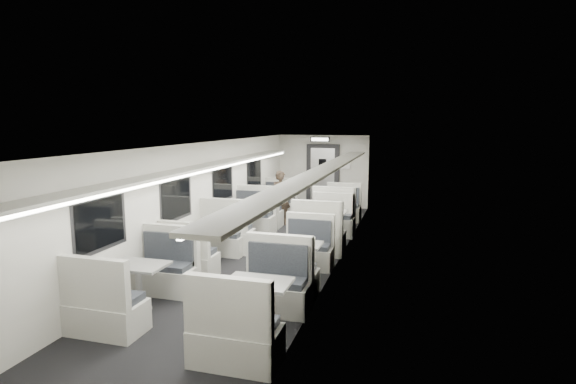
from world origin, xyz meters
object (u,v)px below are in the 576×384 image
Objects in this scene: booth_right_c at (299,261)px; booth_right_d at (258,307)px; booth_left_a at (271,208)px; booth_right_a at (339,213)px; booth_left_b at (241,225)px; booth_left_c at (207,247)px; vestibule_door at (323,176)px; exit_sign at (320,139)px; booth_right_b at (326,227)px; passenger at (281,198)px; booth_left_d at (139,287)px.

booth_right_d is (0.00, -2.19, 0.03)m from booth_right_c.
booth_right_d reaches higher than booth_right_c.
booth_left_a is 2.01m from booth_right_a.
booth_left_b is 1.82m from booth_left_c.
exit_sign is (0.00, -0.49, 1.24)m from vestibule_door.
booth_left_b is 1.06× the size of booth_right_d.
exit_sign is at bearing 96.53° from booth_right_d.
booth_right_b is at bearing 90.00° from booth_right_d.
passenger is at bearing 110.95° from booth_right_c.
booth_right_c is 1.31× the size of passenger.
booth_left_a is 4.98m from booth_right_c.
booth_left_a is 1.00× the size of vestibule_door.
booth_right_b is 4.73m from booth_right_d.
booth_left_b is 4.83m from booth_right_d.
booth_right_d is 9.30m from vestibule_door.
passenger is 0.72× the size of vestibule_door.
booth_right_a reaches higher than booth_left_c.
booth_left_a is 0.94× the size of booth_right_b.
booth_right_d is at bearing -83.47° from exit_sign.
vestibule_door is (1.00, 6.65, 0.68)m from booth_left_c.
booth_left_d is at bearing -96.35° from vestibule_door.
passenger is at bearing 104.09° from booth_right_d.
exit_sign reaches higher than booth_left_a.
booth_left_c is 0.96× the size of booth_left_d.
booth_right_a is at bearing 90.00° from booth_right_d.
booth_right_b is 2.55m from booth_right_c.
booth_left_a reaches higher than booth_right_c.
booth_left_d is at bearing -113.45° from passenger.
exit_sign is (-1.00, 4.00, 1.88)m from booth_right_b.
booth_right_c is at bearing -47.79° from booth_left_b.
booth_right_a is 1.65m from passenger.
vestibule_door is (1.00, 2.47, 0.66)m from booth_left_a.
passenger is at bearing -44.63° from booth_left_a.
passenger reaches higher than booth_right_d.
booth_right_d is (0.00, -6.53, 0.02)m from booth_right_a.
booth_left_c is at bearing 169.18° from booth_right_c.
booth_left_d is (0.00, -4.15, -0.03)m from booth_left_b.
booth_left_b is at bearing -102.97° from exit_sign.
booth_right_a is at bearing -69.61° from vestibule_door.
vestibule_door is at bearing 110.39° from booth_right_a.
booth_right_a is (2.00, 3.96, 0.00)m from booth_left_c.
booth_left_c is 1.33× the size of passenger.
booth_left_c is 3.24× the size of exit_sign.
booth_right_d is at bearing -52.11° from booth_left_c.
booth_left_b is 1.08× the size of booth_left_d.
booth_right_b is at bearing 90.00° from booth_right_c.
exit_sign is (-1.00, 6.55, 1.93)m from booth_right_c.
booth_left_c is at bearing 90.00° from booth_left_d.
booth_left_c is 0.94× the size of booth_right_d.
passenger reaches higher than booth_left_c.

